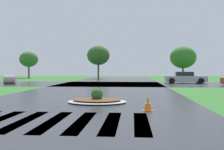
% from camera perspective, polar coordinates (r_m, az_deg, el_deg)
% --- Properties ---
extents(asphalt_roadway, '(10.93, 80.00, 0.01)m').
position_cam_1_polar(asphalt_roadway, '(13.60, -5.87, -5.48)').
color(asphalt_roadway, '#2B2B30').
rests_on(asphalt_roadway, ground).
extents(asphalt_cross_road, '(90.00, 9.84, 0.01)m').
position_cam_1_polar(asphalt_cross_road, '(28.45, -0.41, -1.95)').
color(asphalt_cross_road, '#2B2B30').
rests_on(asphalt_cross_road, ground).
extents(crosswalk_stripes, '(5.85, 3.46, 0.01)m').
position_cam_1_polar(crosswalk_stripes, '(8.39, -12.64, -9.73)').
color(crosswalk_stripes, white).
rests_on(crosswalk_stripes, ground).
extents(median_island, '(2.81, 2.26, 0.68)m').
position_cam_1_polar(median_island, '(12.63, -3.27, -5.41)').
color(median_island, '#9E9B93').
rests_on(median_island, ground).
extents(car_silver_hatch, '(4.68, 2.35, 1.30)m').
position_cam_1_polar(car_silver_hatch, '(31.03, 15.52, -0.61)').
color(car_silver_hatch, '#B7B7BF').
rests_on(car_silver_hatch, ground).
extents(drainage_pipe_stack, '(1.36, 1.13, 0.92)m').
position_cam_1_polar(drainage_pipe_stack, '(30.43, -21.17, -0.97)').
color(drainage_pipe_stack, '#9E9B93').
rests_on(drainage_pipe_stack, ground).
extents(traffic_cone, '(0.36, 0.36, 0.55)m').
position_cam_1_polar(traffic_cone, '(10.22, 7.77, -6.28)').
color(traffic_cone, orange).
rests_on(traffic_cone, ground).
extents(background_treeline, '(43.32, 5.58, 5.61)m').
position_cam_1_polar(background_treeline, '(45.04, 6.71, 3.78)').
color(background_treeline, '#4C3823').
rests_on(background_treeline, ground).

